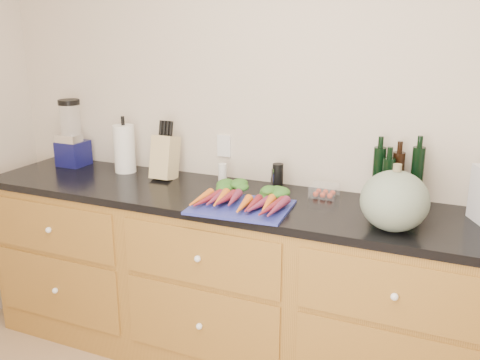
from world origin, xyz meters
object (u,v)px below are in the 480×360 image
at_px(squash, 395,201).
at_px(knife_block, 165,157).
at_px(carrots, 244,198).
at_px(tomato_box, 324,191).
at_px(cutting_board, 241,207).
at_px(paper_towel, 124,149).
at_px(blender_appliance, 72,137).

height_order(squash, knife_block, squash).
height_order(carrots, tomato_box, carrots).
distance_m(knife_block, tomato_box, 0.91).
bearing_deg(squash, cutting_board, -179.08).
bearing_deg(carrots, cutting_board, -90.00).
xyz_separation_m(cutting_board, paper_towel, (-0.88, 0.32, 0.13)).
distance_m(blender_appliance, tomato_box, 1.58).
bearing_deg(paper_towel, squash, -11.09).
xyz_separation_m(blender_appliance, paper_towel, (0.38, 0.00, -0.04)).
bearing_deg(cutting_board, paper_towel, 160.00).
distance_m(squash, paper_towel, 1.61).
xyz_separation_m(paper_towel, knife_block, (0.28, -0.02, -0.02)).
xyz_separation_m(cutting_board, carrots, (0.00, 0.04, 0.03)).
bearing_deg(paper_towel, tomato_box, 0.48).
height_order(squash, paper_towel, paper_towel).
relative_size(blender_appliance, knife_block, 1.67).
bearing_deg(knife_block, blender_appliance, 178.47).
height_order(squash, tomato_box, squash).
xyz_separation_m(carrots, knife_block, (-0.59, 0.26, 0.08)).
bearing_deg(paper_towel, knife_block, -4.02).
height_order(cutting_board, paper_towel, paper_towel).
bearing_deg(knife_block, tomato_box, 1.89).
bearing_deg(squash, carrots, 177.41).
height_order(paper_towel, knife_block, paper_towel).
bearing_deg(tomato_box, cutting_board, -133.60).
bearing_deg(knife_block, cutting_board, -26.77).
distance_m(squash, tomato_box, 0.51).
relative_size(carrots, tomato_box, 3.26).
xyz_separation_m(squash, blender_appliance, (-1.96, 0.31, 0.05)).
relative_size(carrots, squash, 1.55).
bearing_deg(carrots, knife_block, 156.60).
relative_size(paper_towel, tomato_box, 2.04).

